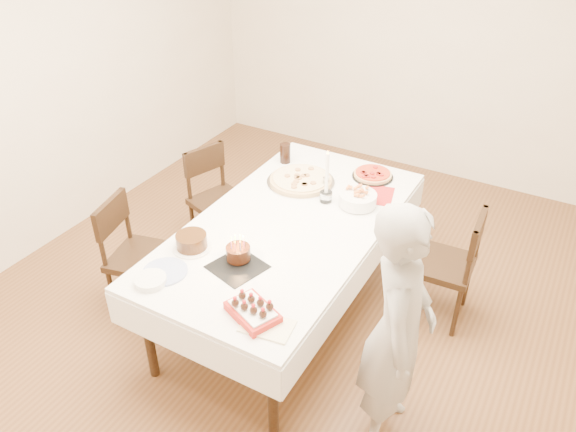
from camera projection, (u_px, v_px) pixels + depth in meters
The scene contains 22 objects.
floor at pixel (301, 307), 4.10m from camera, with size 5.00×5.00×0.00m, color brown.
wall_back at pixel (432, 37), 5.17m from camera, with size 4.50×0.04×2.70m, color beige.
wall_left at pixel (45, 76), 4.29m from camera, with size 0.04×5.00×2.70m, color beige.
dining_table at pixel (288, 268), 3.87m from camera, with size 1.14×2.14×0.75m, color white.
chair_right_savory at pixel (442, 264), 3.82m from camera, with size 0.44×0.44×0.87m, color black, non-canonical shape.
chair_left_savory at pixel (221, 202), 4.49m from camera, with size 0.44×0.44×0.86m, color black, non-canonical shape.
chair_left_dessert at pixel (143, 258), 3.87m from camera, with size 0.45×0.45×0.88m, color black, non-canonical shape.
person at pixel (398, 331), 2.86m from camera, with size 0.55×0.36×1.50m, color #A29F99.
pizza_white at pixel (301, 180), 4.11m from camera, with size 0.50×0.50×0.04m, color beige.
pizza_pepperoni at pixel (373, 175), 4.17m from camera, with size 0.31×0.31×0.04m, color red.
red_placemat at pixel (374, 195), 3.97m from camera, with size 0.26×0.26×0.01m, color #B21E1E.
pasta_bowl at pixel (358, 199), 3.83m from camera, with size 0.26×0.26×0.08m, color white.
taper_candle at pixel (327, 176), 3.79m from camera, with size 0.09×0.09×0.40m, color white.
shaker_pair at pixel (325, 183), 4.02m from camera, with size 0.08×0.08×0.09m, color white, non-canonical shape.
cola_glass at pixel (285, 153), 4.35m from camera, with size 0.08×0.08×0.15m, color black.
layer_cake at pixel (192, 242), 3.42m from camera, with size 0.24×0.24×0.10m, color #38200E.
cake_board at pixel (237, 267), 3.29m from camera, with size 0.28×0.28×0.01m, color black.
birthday_cake at pixel (238, 248), 3.30m from camera, with size 0.15×0.15×0.15m, color #32170D.
strawberry_box at pixel (253, 311), 2.92m from camera, with size 0.28×0.19×0.07m, color maroon, non-canonical shape.
box_lid at pixel (267, 327), 2.88m from camera, with size 0.26×0.18×0.02m, color beige.
plate_stack at pixel (151, 280), 3.16m from camera, with size 0.18×0.18×0.04m, color white.
china_plate at pixel (165, 272), 3.24m from camera, with size 0.26×0.26×0.01m, color white.
Camera 1 is at (1.43, -2.71, 2.80)m, focal length 35.00 mm.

